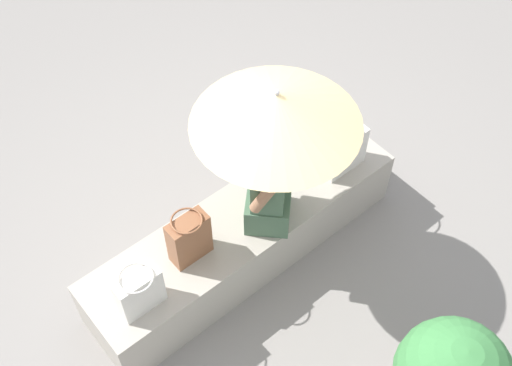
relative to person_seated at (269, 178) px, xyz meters
The scene contains 7 objects.
ground_plane 0.85m from the person_seated, 145.09° to the left, with size 14.00×14.00×0.00m, color gray.
stone_bench 0.63m from the person_seated, 145.09° to the left, with size 2.29×0.57×0.45m, color #A8A093.
person_seated is the anchor object (origin of this frame).
parasol 0.60m from the person_seated, 72.50° to the right, with size 0.96×0.96×1.13m.
handbag_black 0.61m from the person_seated, behind, with size 0.26×0.19×0.37m.
tote_bag_canvas 1.02m from the person_seated, behind, with size 0.28×0.20×0.32m.
shoulder_bag_spare 0.71m from the person_seated, ahead, with size 0.32×0.24×0.34m.
Camera 1 is at (-1.51, -1.92, 3.83)m, focal length 44.71 mm.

